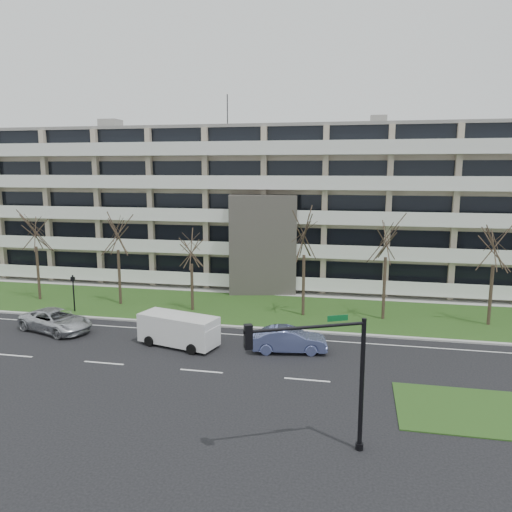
% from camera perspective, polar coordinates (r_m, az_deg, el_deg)
% --- Properties ---
extents(ground, '(160.00, 160.00, 0.00)m').
position_cam_1_polar(ground, '(29.13, -6.27, -12.95)').
color(ground, black).
rests_on(ground, ground).
extents(grass_verge, '(90.00, 10.00, 0.06)m').
position_cam_1_polar(grass_verge, '(40.99, -0.72, -6.01)').
color(grass_verge, '#2A4A18').
rests_on(grass_verge, ground).
extents(curb, '(90.00, 0.35, 0.12)m').
position_cam_1_polar(curb, '(36.33, -2.41, -8.09)').
color(curb, '#B2B2AD').
rests_on(curb, ground).
extents(sidewalk, '(90.00, 2.00, 0.08)m').
position_cam_1_polar(sidewalk, '(46.20, 0.72, -4.15)').
color(sidewalk, '#B2B2AD').
rests_on(sidewalk, ground).
extents(grass_median, '(7.00, 5.00, 0.06)m').
position_cam_1_polar(grass_median, '(26.69, 23.46, -15.92)').
color(grass_median, '#2A4A18').
rests_on(grass_median, ground).
extents(lane_edge_line, '(90.00, 0.12, 0.01)m').
position_cam_1_polar(lane_edge_line, '(34.97, -3.00, -8.92)').
color(lane_edge_line, white).
rests_on(lane_edge_line, ground).
extents(apartment_building, '(60.50, 15.10, 18.75)m').
position_cam_1_polar(apartment_building, '(51.65, 2.16, 5.86)').
color(apartment_building, tan).
rests_on(apartment_building, ground).
extents(silver_pickup, '(6.04, 4.16, 1.53)m').
position_cam_1_polar(silver_pickup, '(38.07, -21.91, -6.85)').
color(silver_pickup, silver).
rests_on(silver_pickup, ground).
extents(blue_sedan, '(4.89, 2.34, 1.55)m').
position_cam_1_polar(blue_sedan, '(31.61, 3.79, -9.53)').
color(blue_sedan, '#6774B3').
rests_on(blue_sedan, ground).
extents(white_van, '(5.52, 3.21, 2.02)m').
position_cam_1_polar(white_van, '(32.80, -8.75, -8.10)').
color(white_van, white).
rests_on(white_van, ground).
extents(traffic_signal, '(4.57, 2.31, 5.77)m').
position_cam_1_polar(traffic_signal, '(19.99, 7.76, -12.41)').
color(traffic_signal, black).
rests_on(traffic_signal, ground).
extents(pedestrian_signal, '(0.32, 0.28, 3.00)m').
position_cam_1_polar(pedestrian_signal, '(42.23, -20.15, -3.52)').
color(pedestrian_signal, black).
rests_on(pedestrian_signal, ground).
extents(tree_1, '(4.21, 4.21, 8.42)m').
position_cam_1_polar(tree_1, '(46.53, -23.99, 3.23)').
color(tree_1, '#382B21').
rests_on(tree_1, ground).
extents(tree_2, '(4.16, 4.16, 8.31)m').
position_cam_1_polar(tree_2, '(42.62, -15.60, 3.07)').
color(tree_2, '#382B21').
rests_on(tree_2, ground).
extents(tree_3, '(3.41, 3.41, 6.83)m').
position_cam_1_polar(tree_3, '(39.74, -7.42, 1.19)').
color(tree_3, '#382B21').
rests_on(tree_3, ground).
extents(tree_4, '(4.28, 4.28, 8.56)m').
position_cam_1_polar(tree_4, '(37.97, 5.55, 2.88)').
color(tree_4, '#382B21').
rests_on(tree_4, ground).
extents(tree_5, '(4.29, 4.29, 8.57)m').
position_cam_1_polar(tree_5, '(38.05, 14.71, 2.63)').
color(tree_5, '#382B21').
rests_on(tree_5, ground).
extents(tree_6, '(3.99, 3.99, 7.99)m').
position_cam_1_polar(tree_6, '(39.30, 25.65, 1.52)').
color(tree_6, '#382B21').
rests_on(tree_6, ground).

